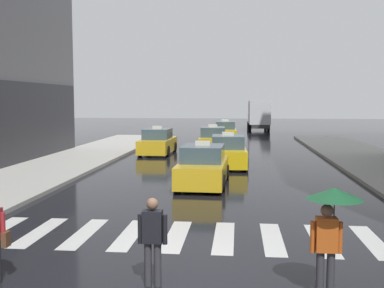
# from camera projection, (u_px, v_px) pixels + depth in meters

# --- Properties ---
(ground_plane) EXTENTS (160.00, 160.00, 0.00)m
(ground_plane) POSITION_uv_depth(u_px,v_px,m) (187.00, 282.00, 8.84)
(ground_plane) COLOR black
(crosswalk_markings) EXTENTS (11.30, 2.80, 0.01)m
(crosswalk_markings) POSITION_uv_depth(u_px,v_px,m) (200.00, 236.00, 11.82)
(crosswalk_markings) COLOR silver
(crosswalk_markings) RESTS_ON ground
(taxi_lead) EXTENTS (2.03, 4.59, 1.80)m
(taxi_lead) POSITION_uv_depth(u_px,v_px,m) (203.00, 167.00, 18.91)
(taxi_lead) COLOR gold
(taxi_lead) RESTS_ON ground
(taxi_second) EXTENTS (2.07, 4.60, 1.80)m
(taxi_second) POSITION_uv_depth(u_px,v_px,m) (228.00, 153.00, 24.23)
(taxi_second) COLOR yellow
(taxi_second) RESTS_ON ground
(taxi_third) EXTENTS (2.01, 4.58, 1.80)m
(taxi_third) POSITION_uv_depth(u_px,v_px,m) (158.00, 143.00, 29.90)
(taxi_third) COLOR gold
(taxi_third) RESTS_ON ground
(taxi_fourth) EXTENTS (2.10, 4.62, 1.80)m
(taxi_fourth) POSITION_uv_depth(u_px,v_px,m) (213.00, 140.00, 31.74)
(taxi_fourth) COLOR gold
(taxi_fourth) RESTS_ON ground
(taxi_fifth) EXTENTS (2.07, 4.60, 1.80)m
(taxi_fifth) POSITION_uv_depth(u_px,v_px,m) (225.00, 132.00, 40.14)
(taxi_fifth) COLOR yellow
(taxi_fifth) RESTS_ON ground
(box_truck) EXTENTS (2.36, 7.57, 3.35)m
(box_truck) POSITION_uv_depth(u_px,v_px,m) (259.00, 114.00, 52.35)
(box_truck) COLOR #2D2D2D
(box_truck) RESTS_ON ground
(pedestrian_with_umbrella) EXTENTS (0.96, 0.96, 1.94)m
(pedestrian_with_umbrella) POSITION_uv_depth(u_px,v_px,m) (332.00, 212.00, 8.04)
(pedestrian_with_umbrella) COLOR #333338
(pedestrian_with_umbrella) RESTS_ON ground
(pedestrian_plain_coat) EXTENTS (0.55, 0.24, 1.65)m
(pedestrian_plain_coat) POSITION_uv_depth(u_px,v_px,m) (153.00, 236.00, 8.61)
(pedestrian_plain_coat) COLOR #333338
(pedestrian_plain_coat) RESTS_ON ground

